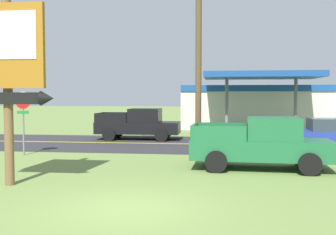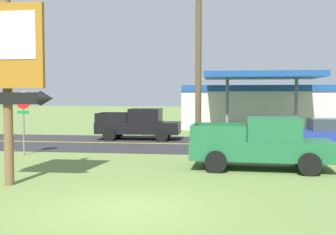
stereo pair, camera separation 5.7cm
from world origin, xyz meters
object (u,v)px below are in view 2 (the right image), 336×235
(pickup_black_on_road, at_px, (140,124))
(car_blue_near_lane, at_px, (329,135))
(pickup_green_parked_on_lawn, at_px, (262,144))
(motel_sign, at_px, (6,63))
(stop_sign, at_px, (23,112))
(utility_pole, at_px, (198,55))
(gas_station, at_px, (254,105))

(pickup_black_on_road, distance_m, car_blue_near_lane, 11.11)
(pickup_green_parked_on_lawn, bearing_deg, motel_sign, -154.43)
(motel_sign, bearing_deg, stop_sign, 113.48)
(stop_sign, distance_m, car_blue_near_lane, 14.78)
(utility_pole, distance_m, car_blue_near_lane, 8.04)
(motel_sign, bearing_deg, gas_station, 68.00)
(car_blue_near_lane, bearing_deg, motel_sign, -142.33)
(car_blue_near_lane, bearing_deg, pickup_black_on_road, 158.90)
(utility_pole, xyz_separation_m, pickup_black_on_road, (-4.07, 7.39, -3.54))
(utility_pole, bearing_deg, car_blue_near_lane, 28.31)
(pickup_black_on_road, bearing_deg, utility_pole, -61.18)
(utility_pole, relative_size, pickup_black_on_road, 1.61)
(pickup_green_parked_on_lawn, distance_m, pickup_black_on_road, 11.37)
(stop_sign, xyz_separation_m, pickup_black_on_road, (4.04, 7.10, -1.06))
(stop_sign, distance_m, gas_station, 20.92)
(motel_sign, distance_m, utility_pole, 7.96)
(utility_pole, height_order, gas_station, utility_pole)
(stop_sign, bearing_deg, pickup_black_on_road, 60.37)
(motel_sign, height_order, utility_pole, utility_pole)
(pickup_black_on_road, relative_size, car_blue_near_lane, 1.24)
(stop_sign, distance_m, pickup_green_parked_on_lawn, 10.88)
(utility_pole, distance_m, pickup_black_on_road, 9.15)
(utility_pole, height_order, car_blue_near_lane, utility_pole)
(pickup_green_parked_on_lawn, bearing_deg, stop_sign, 168.42)
(car_blue_near_lane, bearing_deg, pickup_green_parked_on_lawn, -125.71)
(motel_sign, distance_m, car_blue_near_lane, 15.19)
(stop_sign, relative_size, utility_pole, 0.35)
(pickup_black_on_road, height_order, car_blue_near_lane, pickup_black_on_road)
(stop_sign, xyz_separation_m, utility_pole, (8.11, -0.29, 2.47))
(pickup_black_on_road, bearing_deg, gas_station, 51.75)
(motel_sign, height_order, pickup_green_parked_on_lawn, motel_sign)
(utility_pole, xyz_separation_m, pickup_green_parked_on_lawn, (2.50, -1.89, -3.54))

